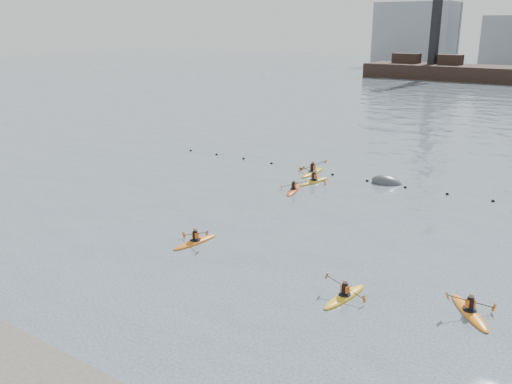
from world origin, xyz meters
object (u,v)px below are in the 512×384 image
kayaker_3 (314,181)px  kayaker_5 (312,172)px  kayaker_2 (294,190)px  mooring_buoy (387,183)px  kayaker_1 (344,296)px  kayaker_4 (469,311)px  kayaker_0 (195,241)px

kayaker_3 → kayaker_5: kayaker_5 is taller
kayaker_2 → kayaker_5: size_ratio=0.80×
kayaker_5 → mooring_buoy: (6.03, 0.67, -0.11)m
kayaker_1 → mooring_buoy: size_ratio=1.30×
mooring_buoy → kayaker_4: bearing=-58.4°
kayaker_0 → kayaker_5: size_ratio=0.85×
kayaker_1 → kayaker_4: kayaker_4 is taller
kayaker_0 → mooring_buoy: (4.17, 17.11, -0.09)m
kayaker_1 → mooring_buoy: (-5.28, 18.15, -0.09)m
kayaker_1 → kayaker_3: bearing=130.6°
kayaker_3 → mooring_buoy: 5.50m
kayaker_0 → kayaker_1: 9.51m
kayaker_2 → kayaker_3: bearing=72.8°
kayaker_1 → kayaker_2: 16.01m
kayaker_0 → mooring_buoy: kayaker_0 is taller
kayaker_0 → kayaker_1: kayaker_0 is taller
kayaker_3 → kayaker_4: size_ratio=1.17×
kayaker_1 → kayaker_4: size_ratio=1.06×
kayaker_4 → kayaker_5: size_ratio=0.80×
kayaker_3 → kayaker_4: kayaker_3 is taller
kayaker_0 → kayaker_2: size_ratio=1.06×
kayaker_0 → kayaker_4: kayaker_4 is taller
kayaker_2 → mooring_buoy: size_ratio=1.24×
kayaker_2 → kayaker_4: kayaker_4 is taller
kayaker_3 → kayaker_5: size_ratio=0.93×
kayaker_0 → mooring_buoy: bearing=84.2°
kayaker_3 → kayaker_4: (14.79, -13.57, -0.00)m
kayaker_0 → kayaker_2: 11.43m
kayaker_4 → kayaker_1: bearing=-18.6°
kayaker_4 → mooring_buoy: 19.29m
kayaker_3 → kayaker_4: 20.08m
kayaker_2 → mooring_buoy: 7.44m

